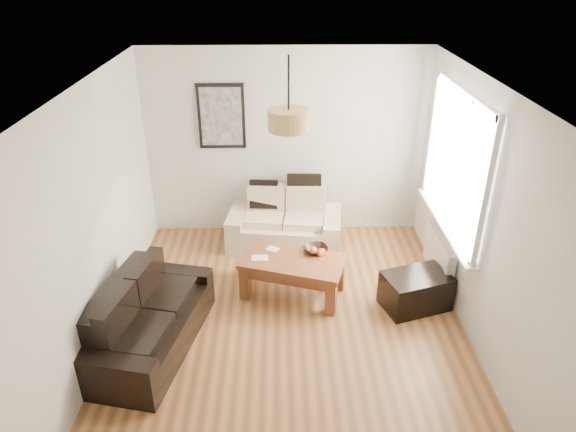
{
  "coord_description": "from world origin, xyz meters",
  "views": [
    {
      "loc": [
        -0.09,
        -4.43,
        3.66
      ],
      "look_at": [
        0.0,
        0.6,
        1.05
      ],
      "focal_mm": 32.09,
      "sensor_mm": 36.0,
      "label": 1
    }
  ],
  "objects_px": {
    "sofa_leather": "(148,317)",
    "coffee_table": "(293,276)",
    "ottoman": "(416,291)",
    "loveseat_cream": "(285,220)"
  },
  "relations": [
    {
      "from": "ottoman",
      "to": "coffee_table",
      "type": "bearing_deg",
      "value": 168.88
    },
    {
      "from": "loveseat_cream",
      "to": "sofa_leather",
      "type": "bearing_deg",
      "value": -117.79
    },
    {
      "from": "sofa_leather",
      "to": "coffee_table",
      "type": "xyz_separation_m",
      "value": [
        1.49,
        0.88,
        -0.12
      ]
    },
    {
      "from": "sofa_leather",
      "to": "ottoman",
      "type": "distance_m",
      "value": 2.95
    },
    {
      "from": "coffee_table",
      "to": "ottoman",
      "type": "relative_size",
      "value": 1.6
    },
    {
      "from": "sofa_leather",
      "to": "loveseat_cream",
      "type": "bearing_deg",
      "value": -22.33
    },
    {
      "from": "sofa_leather",
      "to": "coffee_table",
      "type": "distance_m",
      "value": 1.73
    },
    {
      "from": "sofa_leather",
      "to": "ottoman",
      "type": "height_order",
      "value": "sofa_leather"
    },
    {
      "from": "coffee_table",
      "to": "loveseat_cream",
      "type": "bearing_deg",
      "value": 94.0
    },
    {
      "from": "sofa_leather",
      "to": "coffee_table",
      "type": "bearing_deg",
      "value": -47.19
    }
  ]
}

